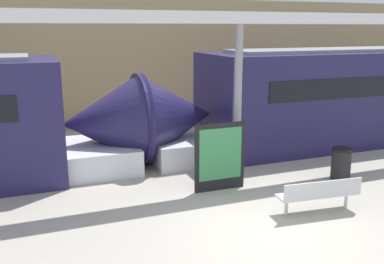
{
  "coord_description": "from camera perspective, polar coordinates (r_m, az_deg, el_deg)",
  "views": [
    {
      "loc": [
        -4.11,
        -6.58,
        3.87
      ],
      "look_at": [
        -0.46,
        2.84,
        1.4
      ],
      "focal_mm": 40.0,
      "sensor_mm": 36.0,
      "label": 1
    }
  ],
  "objects": [
    {
      "name": "poster_board",
      "position": [
        10.34,
        3.75,
        -3.3
      ],
      "size": [
        1.3,
        0.07,
        1.67
      ],
      "color": "black",
      "rests_on": "ground_plane"
    },
    {
      "name": "ground_plane",
      "position": [
        8.67,
        9.93,
        -12.99
      ],
      "size": [
        60.0,
        60.0,
        0.0
      ],
      "primitive_type": "plane",
      "color": "#A8A093"
    },
    {
      "name": "bench_near",
      "position": [
        9.54,
        16.66,
        -7.77
      ],
      "size": [
        1.85,
        0.61,
        0.77
      ],
      "rotation": [
        0.0,
        0.0,
        -0.1
      ],
      "color": "silver",
      "rests_on": "ground_plane"
    },
    {
      "name": "trash_bin",
      "position": [
        11.85,
        19.25,
        -3.99
      ],
      "size": [
        0.52,
        0.52,
        0.83
      ],
      "color": "black",
      "rests_on": "ground_plane"
    },
    {
      "name": "canopy_beam",
      "position": [
        10.72,
        6.4,
        14.89
      ],
      "size": [
        28.0,
        0.6,
        0.28
      ],
      "primitive_type": "cube",
      "color": "silver",
      "rests_on": "support_column_near"
    },
    {
      "name": "support_column_near",
      "position": [
        10.88,
        6.11,
        3.67
      ],
      "size": [
        0.2,
        0.2,
        3.96
      ],
      "primitive_type": "cylinder",
      "color": "gray",
      "rests_on": "ground_plane"
    },
    {
      "name": "station_wall",
      "position": [
        17.35,
        -7.49,
        9.1
      ],
      "size": [
        56.0,
        0.2,
        5.0
      ],
      "primitive_type": "cube",
      "color": "tan",
      "rests_on": "ground_plane"
    },
    {
      "name": "train_left",
      "position": [
        16.77,
        23.67,
        4.55
      ],
      "size": [
        17.61,
        2.93,
        3.2
      ],
      "color": "#231E4C",
      "rests_on": "ground_plane"
    }
  ]
}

